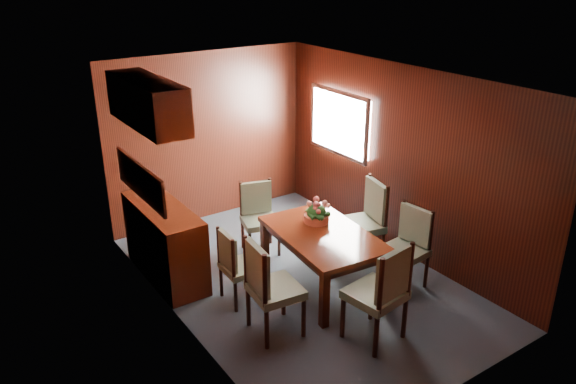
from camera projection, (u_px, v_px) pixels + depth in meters
ground at (300, 280)px, 6.66m from camera, size 4.50×4.50×0.00m
room_shell at (277, 144)px, 6.23m from camera, size 3.06×4.52×2.41m
sideboard at (165, 242)px, 6.60m from camera, size 0.48×1.40×0.90m
dining_table at (323, 240)px, 6.34m from camera, size 1.06×1.55×0.69m
chair_left_near at (268, 284)px, 5.51m from camera, size 0.52×0.54×1.05m
chair_left_far at (236, 263)px, 6.09m from camera, size 0.41×0.43×0.87m
chair_right_near at (408, 243)px, 6.40m from camera, size 0.49×0.50×0.97m
chair_right_far at (367, 217)px, 6.91m from camera, size 0.59×0.60×1.06m
chair_head at (383, 289)px, 5.39m from camera, size 0.58×0.56×1.08m
chair_foot at (259, 213)px, 7.19m from camera, size 0.54×0.52×0.93m
flower_centerpiece at (317, 210)px, 6.50m from camera, size 0.32×0.32×0.32m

